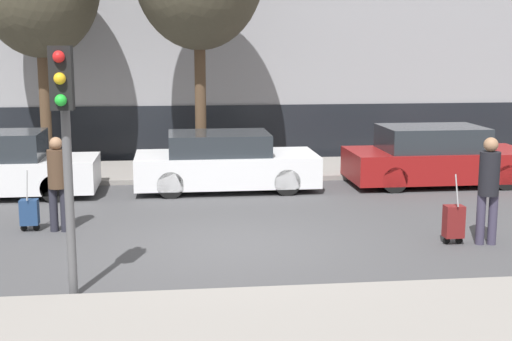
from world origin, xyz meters
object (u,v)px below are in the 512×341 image
trolley_left (29,212)px  trolley_right (454,222)px  parked_car_2 (436,157)px  parked_car_1 (224,163)px  pedestrian_right (489,184)px  parked_bicycle (409,152)px  traffic_light (64,121)px  pedestrian_left (58,178)px

trolley_left → trolley_right: 7.51m
parked_car_2 → trolley_left: bearing=-159.2°
parked_car_1 → trolley_left: (-3.81, -3.39, -0.28)m
parked_car_2 → pedestrian_right: (-1.07, -5.21, 0.39)m
parked_car_2 → parked_bicycle: bearing=89.8°
trolley_left → parked_car_2: bearing=20.8°
parked_car_2 → trolley_left: (-8.93, -3.38, -0.31)m
parked_car_2 → traffic_light: 10.60m
parked_car_2 → traffic_light: size_ratio=1.30×
parked_car_1 → pedestrian_right: 6.61m
parked_car_2 → trolley_right: 5.38m
trolley_left → pedestrian_right: bearing=-13.1°
pedestrian_right → parked_bicycle: pedestrian_right is taller
traffic_light → parked_car_2: bearing=42.7°
trolley_left → parked_bicycle: trolley_left is taller
parked_car_2 → parked_bicycle: parked_car_2 is taller
pedestrian_right → parked_car_2: bearing=87.5°
parked_car_1 → pedestrian_left: 4.78m
pedestrian_left → traffic_light: (0.69, -3.62, 1.41)m
parked_bicycle → parked_car_1: bearing=-159.1°
trolley_left → parked_bicycle: bearing=30.9°
trolley_left → traffic_light: size_ratio=0.34×
trolley_left → parked_car_1: bearing=41.7°
pedestrian_left → pedestrian_right: size_ratio=0.94×
parked_car_1 → parked_bicycle: size_ratio=2.37×
parked_car_2 → parked_car_1: bearing=180.0°
pedestrian_left → parked_bicycle: (8.39, 5.43, -0.49)m
trolley_left → traffic_light: bearing=-71.5°
parked_car_1 → trolley_left: parked_car_1 is taller
traffic_light → trolley_left: bearing=108.5°
parked_car_1 → parked_car_2: parked_car_2 is taller
traffic_light → parked_car_1: bearing=70.1°
parked_car_2 → trolley_left: size_ratio=3.86×
parked_car_2 → trolley_left: parked_car_2 is taller
parked_car_2 → pedestrian_right: pedestrian_right is taller
trolley_left → pedestrian_right: (7.85, -1.82, 0.70)m
parked_bicycle → traffic_light: bearing=-130.4°
trolley_right → parked_car_1: bearing=124.4°
parked_car_1 → traffic_light: (-2.57, -7.09, 1.76)m
parked_car_2 → traffic_light: traffic_light is taller
trolley_left → trolley_right: bearing=-13.4°
trolley_right → parked_bicycle: (1.62, 7.08, 0.10)m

